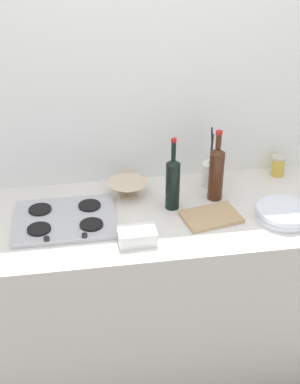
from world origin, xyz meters
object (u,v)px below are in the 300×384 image
(wine_bottle_leftmost, at_px, (173,182))
(condiment_jar_front, at_px, (278,166))
(butter_dish, at_px, (137,236))
(plate_stack, at_px, (284,213))
(cutting_board, at_px, (211,217))
(stovetop_hob, at_px, (65,220))
(utensil_crock, at_px, (211,173))
(wine_bottle_mid_left, at_px, (216,172))
(mixing_bowl, at_px, (128,188))

(wine_bottle_leftmost, bearing_deg, condiment_jar_front, 20.41)
(butter_dish, distance_m, condiment_jar_front, 0.93)
(plate_stack, bearing_deg, cutting_board, 171.35)
(stovetop_hob, relative_size, condiment_jar_front, 4.16)
(butter_dish, bearing_deg, stovetop_hob, 146.23)
(wine_bottle_leftmost, height_order, condiment_jar_front, wine_bottle_leftmost)
(utensil_crock, bearing_deg, wine_bottle_leftmost, -142.33)
(wine_bottle_mid_left, distance_m, mixing_bowl, 0.43)
(utensil_crock, bearing_deg, cutting_board, -103.67)
(cutting_board, bearing_deg, butter_dish, -159.90)
(cutting_board, bearing_deg, utensil_crock, 76.33)
(stovetop_hob, bearing_deg, utensil_crock, 17.45)
(stovetop_hob, distance_m, condiment_jar_front, 1.14)
(stovetop_hob, distance_m, plate_stack, 0.99)
(wine_bottle_leftmost, bearing_deg, stovetop_hob, -174.06)
(butter_dish, relative_size, cutting_board, 0.63)
(wine_bottle_leftmost, distance_m, utensil_crock, 0.30)
(wine_bottle_mid_left, bearing_deg, wine_bottle_leftmost, -166.93)
(mixing_bowl, xyz_separation_m, butter_dish, (-0.01, -0.39, -0.01))
(wine_bottle_mid_left, relative_size, utensil_crock, 1.15)
(utensil_crock, distance_m, cutting_board, 0.31)
(wine_bottle_leftmost, distance_m, condiment_jar_front, 0.65)
(condiment_jar_front, distance_m, cutting_board, 0.57)
(wine_bottle_mid_left, relative_size, butter_dish, 2.21)
(plate_stack, xyz_separation_m, cutting_board, (-0.32, 0.05, -0.02))
(wine_bottle_mid_left, bearing_deg, butter_dish, -144.17)
(mixing_bowl, height_order, utensil_crock, utensil_crock)
(stovetop_hob, height_order, butter_dish, butter_dish)
(mixing_bowl, distance_m, butter_dish, 0.39)
(plate_stack, relative_size, utensil_crock, 0.83)
(cutting_board, bearing_deg, wine_bottle_leftmost, 142.29)
(plate_stack, xyz_separation_m, mixing_bowl, (-0.67, 0.31, 0.01))
(wine_bottle_leftmost, xyz_separation_m, wine_bottle_mid_left, (0.22, 0.05, 0.01))
(utensil_crock, bearing_deg, condiment_jar_front, 7.24)
(plate_stack, distance_m, utensil_crock, 0.43)
(stovetop_hob, height_order, mixing_bowl, mixing_bowl)
(plate_stack, height_order, butter_dish, butter_dish)
(stovetop_hob, relative_size, utensil_crock, 1.48)
(plate_stack, relative_size, wine_bottle_leftmost, 0.72)
(wine_bottle_mid_left, relative_size, cutting_board, 1.39)
(mixing_bowl, bearing_deg, butter_dish, -90.92)
(wine_bottle_leftmost, height_order, mixing_bowl, wine_bottle_leftmost)
(stovetop_hob, bearing_deg, wine_bottle_mid_left, 8.15)
(stovetop_hob, bearing_deg, condiment_jar_front, 14.08)
(mixing_bowl, distance_m, cutting_board, 0.44)
(butter_dish, bearing_deg, utensil_crock, 44.96)
(mixing_bowl, height_order, condiment_jar_front, condiment_jar_front)
(stovetop_hob, bearing_deg, butter_dish, -33.77)
(utensil_crock, bearing_deg, mixing_bowl, -174.79)
(plate_stack, distance_m, butter_dish, 0.69)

